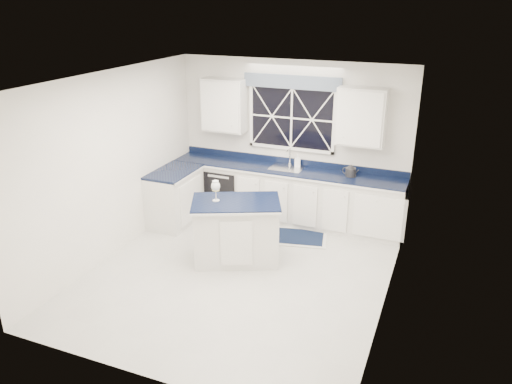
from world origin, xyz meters
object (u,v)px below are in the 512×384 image
at_px(kettle, 351,171).
at_px(wine_glass, 216,187).
at_px(faucet, 289,156).
at_px(island, 236,231).
at_px(soap_bottle, 298,161).
at_px(dishwasher, 227,189).

xyz_separation_m(kettle, wine_glass, (-1.56, -1.72, 0.11)).
bearing_deg(faucet, island, -96.29).
bearing_deg(kettle, soap_bottle, 179.52).
bearing_deg(wine_glass, island, 17.24).
height_order(dishwasher, kettle, kettle).
distance_m(island, soap_bottle, 1.90).
distance_m(dishwasher, soap_bottle, 1.41).
relative_size(kettle, soap_bottle, 1.30).
bearing_deg(dishwasher, island, -60.59).
bearing_deg(faucet, wine_glass, -104.01).
height_order(island, kettle, kettle).
bearing_deg(island, soap_bottle, 54.81).
xyz_separation_m(island, wine_glass, (-0.27, -0.08, 0.67)).
distance_m(dishwasher, wine_glass, 1.94).
bearing_deg(soap_bottle, kettle, -8.64).
height_order(dishwasher, wine_glass, wine_glass).
relative_size(island, wine_glass, 4.82).
relative_size(dishwasher, soap_bottle, 3.82).
bearing_deg(soap_bottle, dishwasher, -171.85).
bearing_deg(dishwasher, faucet, 10.02).
bearing_deg(wine_glass, faucet, 75.99).
height_order(dishwasher, island, island).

